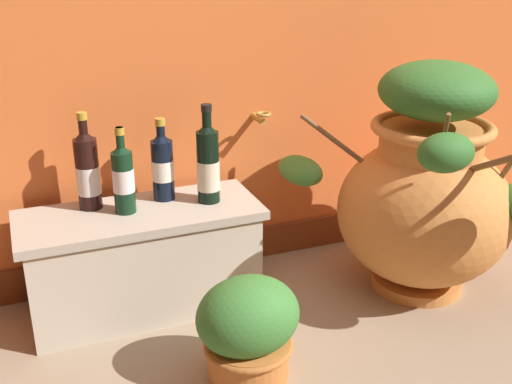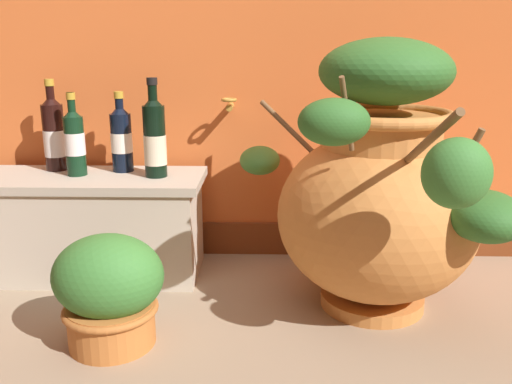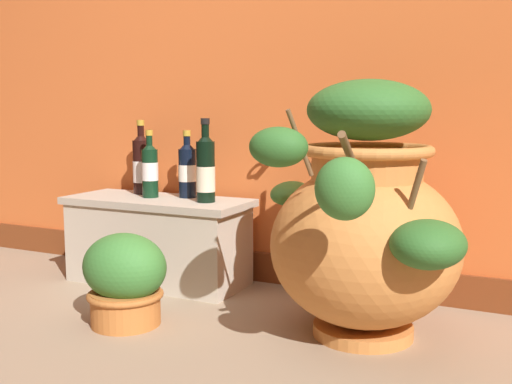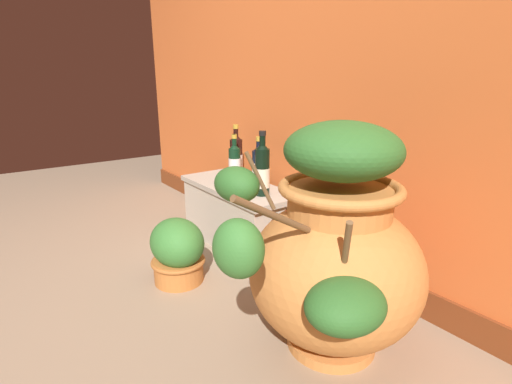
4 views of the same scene
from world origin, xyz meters
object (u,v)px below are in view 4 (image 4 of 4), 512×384
(wine_bottle_back, at_px, (236,156))
(wine_bottle_middle, at_px, (235,162))
(wine_bottle_left, at_px, (262,169))
(terracotta_urn, at_px, (334,254))
(potted_shrub, at_px, (178,251))
(wine_bottle_right, at_px, (259,165))

(wine_bottle_back, bearing_deg, wine_bottle_middle, -37.86)
(wine_bottle_middle, bearing_deg, wine_bottle_back, 142.14)
(wine_bottle_left, distance_m, wine_bottle_back, 0.40)
(wine_bottle_middle, relative_size, wine_bottle_back, 0.88)
(wine_bottle_left, relative_size, wine_bottle_middle, 1.18)
(terracotta_urn, relative_size, wine_bottle_left, 2.65)
(terracotta_urn, height_order, potted_shrub, terracotta_urn)
(wine_bottle_right, bearing_deg, wine_bottle_left, -30.09)
(wine_bottle_right, relative_size, potted_shrub, 0.89)
(wine_bottle_left, bearing_deg, potted_shrub, -95.27)
(wine_bottle_left, bearing_deg, terracotta_urn, -18.20)
(terracotta_urn, bearing_deg, potted_shrub, -162.62)
(wine_bottle_right, xyz_separation_m, potted_shrub, (0.09, -0.56, -0.33))
(potted_shrub, bearing_deg, wine_bottle_right, 99.38)
(wine_bottle_left, relative_size, potted_shrub, 1.06)
(terracotta_urn, bearing_deg, wine_bottle_back, 163.40)
(terracotta_urn, distance_m, wine_bottle_back, 1.17)
(wine_bottle_left, height_order, wine_bottle_back, wine_bottle_left)
(wine_bottle_back, bearing_deg, terracotta_urn, -16.60)
(wine_bottle_right, relative_size, wine_bottle_back, 0.87)
(terracotta_urn, bearing_deg, wine_bottle_right, 159.78)
(terracotta_urn, distance_m, wine_bottle_right, 0.93)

